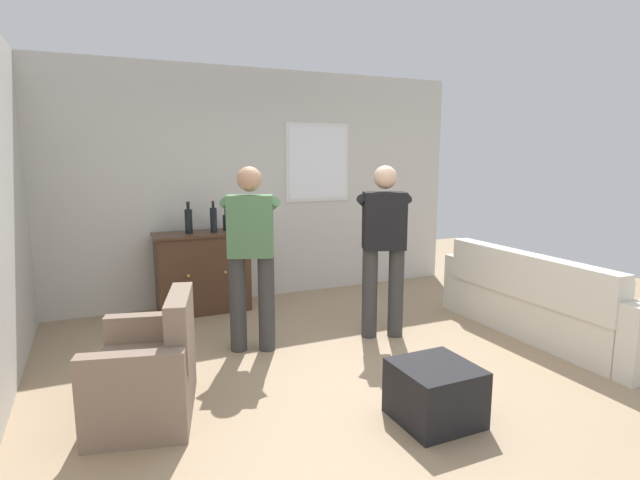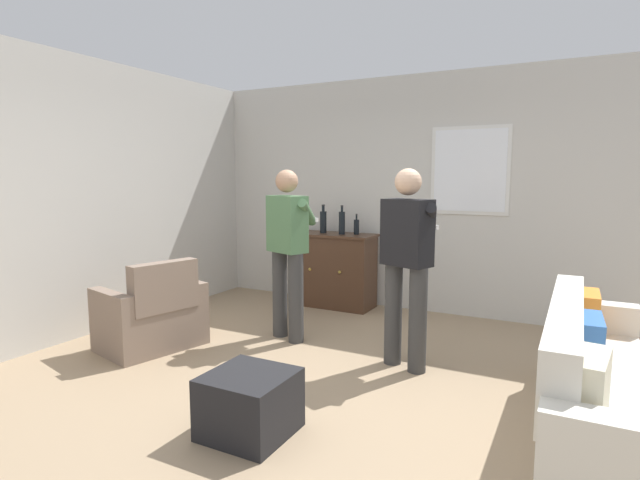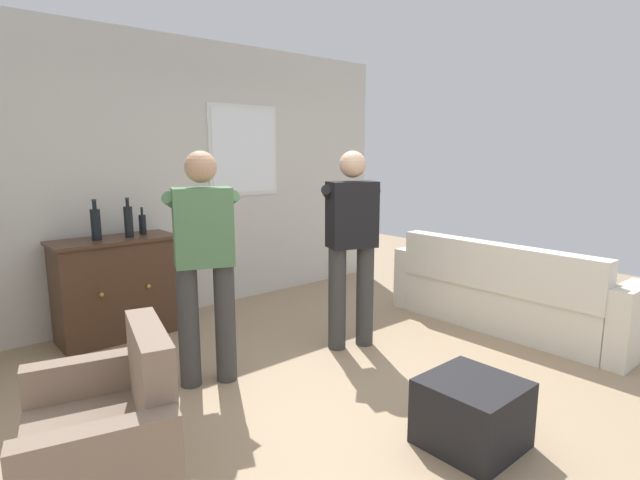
{
  "view_description": "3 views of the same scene",
  "coord_description": "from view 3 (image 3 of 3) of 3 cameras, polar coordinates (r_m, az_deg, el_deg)",
  "views": [
    {
      "loc": [
        -1.96,
        -3.31,
        1.78
      ],
      "look_at": [
        -0.27,
        0.43,
        1.08
      ],
      "focal_mm": 28.0,
      "sensor_mm": 36.0,
      "label": 1
    },
    {
      "loc": [
        1.81,
        -3.2,
        1.61
      ],
      "look_at": [
        -0.14,
        0.51,
        1.08
      ],
      "focal_mm": 28.0,
      "sensor_mm": 36.0,
      "label": 2
    },
    {
      "loc": [
        -2.35,
        -2.19,
        1.68
      ],
      "look_at": [
        -0.2,
        0.28,
        1.09
      ],
      "focal_mm": 28.0,
      "sensor_mm": 36.0,
      "label": 3
    }
  ],
  "objects": [
    {
      "name": "person_standing_right",
      "position": [
        4.21,
        3.59,
        -0.01
      ],
      "size": [
        0.52,
        0.52,
        1.68
      ],
      "color": "#383838",
      "rests_on": "ground"
    },
    {
      "name": "person_standing_left",
      "position": [
        3.62,
        -13.1,
        -1.93
      ],
      "size": [
        0.52,
        0.52,
        1.68
      ],
      "color": "#383838",
      "rests_on": "ground"
    },
    {
      "name": "bottle_spirits_clear",
      "position": [
        4.72,
        -24.25,
        1.73
      ],
      "size": [
        0.08,
        0.08,
        0.36
      ],
      "color": "black",
      "rests_on": "sideboard_cabinet"
    },
    {
      "name": "sideboard_cabinet",
      "position": [
        4.88,
        -22.22,
        -5.08
      ],
      "size": [
        1.05,
        0.49,
        0.91
      ],
      "color": "#472D1E",
      "rests_on": "ground"
    },
    {
      "name": "bottle_liquor_amber",
      "position": [
        4.91,
        -19.62,
        1.75
      ],
      "size": [
        0.07,
        0.07,
        0.25
      ],
      "color": "black",
      "rests_on": "sideboard_cabinet"
    },
    {
      "name": "wall_back_with_window",
      "position": [
        5.41,
        -14.99,
        6.93
      ],
      "size": [
        5.2,
        0.15,
        2.8
      ],
      "color": "beige",
      "rests_on": "ground"
    },
    {
      "name": "ground",
      "position": [
        3.63,
        5.64,
        -17.46
      ],
      "size": [
        10.4,
        10.4,
        0.0
      ],
      "primitive_type": "plane",
      "color": "#9E8466"
    },
    {
      "name": "couch",
      "position": [
        5.04,
        20.14,
        -5.89
      ],
      "size": [
        0.57,
        2.29,
        0.85
      ],
      "color": "silver",
      "rests_on": "ground"
    },
    {
      "name": "armchair",
      "position": [
        2.77,
        -23.31,
        -20.88
      ],
      "size": [
        0.83,
        1.01,
        0.85
      ],
      "color": "#7F6B5B",
      "rests_on": "ground"
    },
    {
      "name": "ottoman",
      "position": [
        3.15,
        16.96,
        -18.39
      ],
      "size": [
        0.51,
        0.51,
        0.39
      ],
      "primitive_type": "cube",
      "color": "black",
      "rests_on": "ground"
    },
    {
      "name": "bottle_wine_green",
      "position": [
        4.78,
        -21.04,
        2.04
      ],
      "size": [
        0.08,
        0.08,
        0.36
      ],
      "color": "black",
      "rests_on": "sideboard_cabinet"
    }
  ]
}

